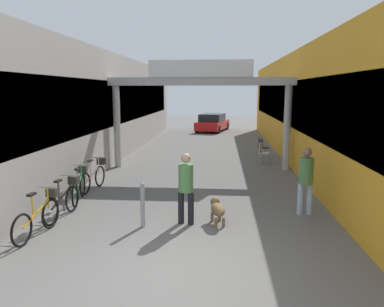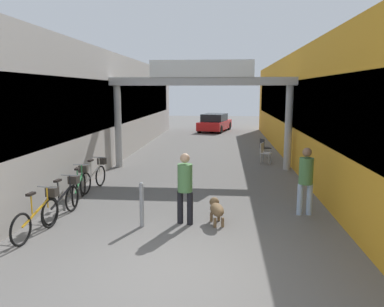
{
  "view_description": "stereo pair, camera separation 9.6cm",
  "coord_description": "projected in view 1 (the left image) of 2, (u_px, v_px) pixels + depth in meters",
  "views": [
    {
      "loc": [
        0.82,
        -5.93,
        3.05
      ],
      "look_at": [
        0.0,
        4.43,
        1.3
      ],
      "focal_mm": 35.0,
      "sensor_mm": 36.0,
      "label": 1
    },
    {
      "loc": [
        0.92,
        -5.93,
        3.05
      ],
      "look_at": [
        0.0,
        4.43,
        1.3
      ],
      "focal_mm": 35.0,
      "sensor_mm": 36.0,
      "label": 2
    }
  ],
  "objects": [
    {
      "name": "pedestrian_with_dog",
      "position": [
        186.0,
        184.0,
        8.52
      ],
      "size": [
        0.41,
        0.41,
        1.66
      ],
      "color": "black",
      "rests_on": "ground_plane"
    },
    {
      "name": "ground_plane",
      "position": [
        172.0,
        271.0,
        6.4
      ],
      "size": [
        80.0,
        80.0,
        0.0
      ],
      "primitive_type": "plane",
      "color": "#605E5B"
    },
    {
      "name": "storefront_right",
      "position": [
        319.0,
        108.0,
        16.44
      ],
      "size": [
        3.0,
        26.0,
        4.59
      ],
      "color": "gold",
      "rests_on": "ground_plane"
    },
    {
      "name": "bicycle_orange_nearest",
      "position": [
        40.0,
        215.0,
        7.96
      ],
      "size": [
        0.46,
        1.69,
        0.98
      ],
      "color": "black",
      "rests_on": "ground_plane"
    },
    {
      "name": "cafe_chair_aluminium_nearer",
      "position": [
        263.0,
        151.0,
        15.72
      ],
      "size": [
        0.52,
        0.52,
        0.89
      ],
      "color": "gray",
      "rests_on": "ground_plane"
    },
    {
      "name": "dog_on_leash",
      "position": [
        217.0,
        209.0,
        8.67
      ],
      "size": [
        0.44,
        0.79,
        0.55
      ],
      "color": "brown",
      "rests_on": "ground_plane"
    },
    {
      "name": "bollard_post_metal",
      "position": [
        143.0,
        204.0,
        8.42
      ],
      "size": [
        0.1,
        0.1,
        1.03
      ],
      "color": "gray",
      "rests_on": "ground_plane"
    },
    {
      "name": "cafe_chair_black_farther",
      "position": [
        263.0,
        146.0,
        17.07
      ],
      "size": [
        0.51,
        0.51,
        0.89
      ],
      "color": "gray",
      "rests_on": "ground_plane"
    },
    {
      "name": "storefront_left",
      "position": [
        93.0,
        107.0,
        17.23
      ],
      "size": [
        3.0,
        26.0,
        4.59
      ],
      "color": "#9E9993",
      "rests_on": "ground_plane"
    },
    {
      "name": "bicycle_silver_farthest",
      "position": [
        94.0,
        176.0,
        11.64
      ],
      "size": [
        0.46,
        1.68,
        0.98
      ],
      "color": "black",
      "rests_on": "ground_plane"
    },
    {
      "name": "arcade_sign_gateway",
      "position": [
        201.0,
        93.0,
        14.42
      ],
      "size": [
        7.4,
        0.47,
        4.2
      ],
      "color": "#B2B2B2",
      "rests_on": "ground_plane"
    },
    {
      "name": "bicycle_black_second",
      "position": [
        64.0,
        199.0,
        9.1
      ],
      "size": [
        0.46,
        1.69,
        0.98
      ],
      "color": "black",
      "rests_on": "ground_plane"
    },
    {
      "name": "parked_car_red",
      "position": [
        212.0,
        123.0,
        28.41
      ],
      "size": [
        2.61,
        4.29,
        1.33
      ],
      "color": "red",
      "rests_on": "ground_plane"
    },
    {
      "name": "pedestrian_companion",
      "position": [
        306.0,
        177.0,
        9.19
      ],
      "size": [
        0.39,
        0.38,
        1.69
      ],
      "color": "#A5BFE0",
      "rests_on": "ground_plane"
    },
    {
      "name": "bicycle_green_third",
      "position": [
        80.0,
        185.0,
        10.44
      ],
      "size": [
        0.48,
        1.67,
        0.98
      ],
      "color": "black",
      "rests_on": "ground_plane"
    }
  ]
}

